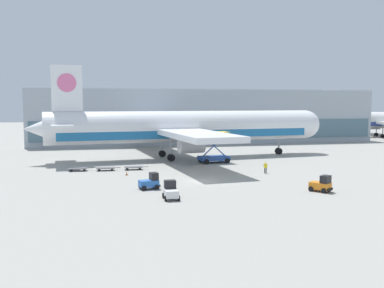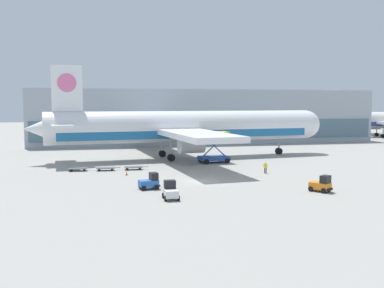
% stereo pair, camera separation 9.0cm
% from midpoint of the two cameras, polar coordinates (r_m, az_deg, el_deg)
% --- Properties ---
extents(ground_plane, '(400.00, 400.00, 0.00)m').
position_cam_midpoint_polar(ground_plane, '(57.50, 1.55, -5.00)').
color(ground_plane, '#9E9B93').
extents(terminal_building, '(90.00, 18.20, 14.00)m').
position_cam_midpoint_polar(terminal_building, '(116.52, 1.69, 3.72)').
color(terminal_building, '#9EA8B2').
rests_on(terminal_building, ground_plane).
extents(airplane_main, '(58.01, 48.58, 17.00)m').
position_cam_midpoint_polar(airplane_main, '(80.98, -1.11, 2.18)').
color(airplane_main, white).
rests_on(airplane_main, ground_plane).
extents(scissor_lift_loader, '(5.49, 3.85, 5.45)m').
position_cam_midpoint_polar(scissor_lift_loader, '(75.41, 2.97, -0.93)').
color(scissor_lift_loader, '#284C99').
rests_on(scissor_lift_loader, ground_plane).
extents(baggage_tug_foreground, '(1.66, 2.47, 2.00)m').
position_cam_midpoint_polar(baggage_tug_foreground, '(46.89, -2.83, -6.29)').
color(baggage_tug_foreground, silver).
rests_on(baggage_tug_foreground, ground_plane).
extents(baggage_tug_mid, '(2.65, 1.99, 2.00)m').
position_cam_midpoint_polar(baggage_tug_mid, '(52.48, -5.58, -5.05)').
color(baggage_tug_mid, '#2D66B7').
rests_on(baggage_tug_mid, ground_plane).
extents(baggage_tug_far, '(2.61, 2.81, 2.00)m').
position_cam_midpoint_polar(baggage_tug_far, '(52.91, 16.93, -5.18)').
color(baggage_tug_far, orange).
rests_on(baggage_tug_far, ground_plane).
extents(baggage_dolly_lead, '(3.72, 1.57, 0.48)m').
position_cam_midpoint_polar(baggage_dolly_lead, '(68.44, -14.93, -3.18)').
color(baggage_dolly_lead, '#56565B').
rests_on(baggage_dolly_lead, ground_plane).
extents(baggage_dolly_second, '(3.72, 1.57, 0.48)m').
position_cam_midpoint_polar(baggage_dolly_second, '(67.88, -11.39, -3.17)').
color(baggage_dolly_second, '#56565B').
rests_on(baggage_dolly_second, ground_plane).
extents(baggage_dolly_third, '(3.72, 1.57, 0.48)m').
position_cam_midpoint_polar(baggage_dolly_third, '(68.08, -7.76, -3.09)').
color(baggage_dolly_third, '#56565B').
rests_on(baggage_dolly_third, ground_plane).
extents(ground_crew_far, '(0.54, 0.33, 1.71)m').
position_cam_midpoint_polar(ground_crew_far, '(64.84, 9.81, -3.00)').
color(ground_crew_far, black).
rests_on(ground_crew_far, ground_plane).
extents(traffic_cone_near, '(0.40, 0.40, 0.57)m').
position_cam_midpoint_polar(traffic_cone_near, '(63.03, -8.67, -3.88)').
color(traffic_cone_near, black).
rests_on(traffic_cone_near, ground_plane).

